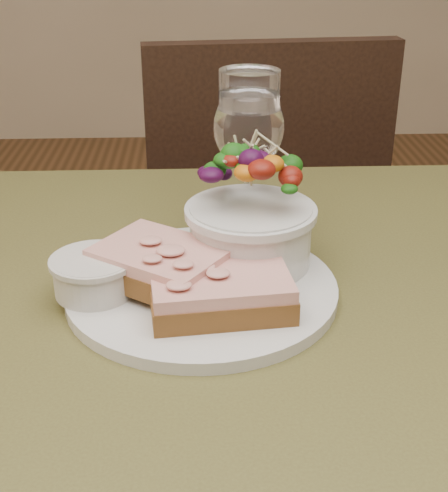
{
  "coord_description": "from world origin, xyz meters",
  "views": [
    {
      "loc": [
        -0.03,
        -0.54,
        1.09
      ],
      "look_at": [
        -0.01,
        0.02,
        0.81
      ],
      "focal_mm": 50.0,
      "sensor_mm": 36.0,
      "label": 1
    }
  ],
  "objects_px": {
    "chair_far": "(250,312)",
    "sandwich_back": "(161,264)",
    "dinner_plate": "(202,289)",
    "sandwich_front": "(220,289)",
    "wine_glass": "(249,132)",
    "cafe_table": "(231,402)",
    "salad_bowl": "(251,209)",
    "ramekin": "(94,273)"
  },
  "relations": [
    {
      "from": "dinner_plate",
      "to": "wine_glass",
      "type": "xyz_separation_m",
      "value": [
        0.05,
        0.13,
        0.12
      ]
    },
    {
      "from": "cafe_table",
      "to": "wine_glass",
      "type": "distance_m",
      "value": 0.28
    },
    {
      "from": "salad_bowl",
      "to": "cafe_table",
      "type": "bearing_deg",
      "value": -105.72
    },
    {
      "from": "cafe_table",
      "to": "salad_bowl",
      "type": "height_order",
      "value": "salad_bowl"
    },
    {
      "from": "salad_bowl",
      "to": "sandwich_front",
      "type": "bearing_deg",
      "value": -111.92
    },
    {
      "from": "ramekin",
      "to": "cafe_table",
      "type": "bearing_deg",
      "value": -12.17
    },
    {
      "from": "cafe_table",
      "to": "ramekin",
      "type": "height_order",
      "value": "ramekin"
    },
    {
      "from": "chair_far",
      "to": "sandwich_back",
      "type": "xyz_separation_m",
      "value": [
        -0.14,
        -0.71,
        0.49
      ]
    },
    {
      "from": "sandwich_front",
      "to": "sandwich_back",
      "type": "bearing_deg",
      "value": 139.26
    },
    {
      "from": "dinner_plate",
      "to": "sandwich_front",
      "type": "height_order",
      "value": "sandwich_front"
    },
    {
      "from": "dinner_plate",
      "to": "sandwich_front",
      "type": "distance_m",
      "value": 0.05
    },
    {
      "from": "sandwich_front",
      "to": "ramekin",
      "type": "distance_m",
      "value": 0.12
    },
    {
      "from": "ramekin",
      "to": "sandwich_front",
      "type": "bearing_deg",
      "value": -13.81
    },
    {
      "from": "cafe_table",
      "to": "dinner_plate",
      "type": "relative_size",
      "value": 3.06
    },
    {
      "from": "sandwich_front",
      "to": "ramekin",
      "type": "relative_size",
      "value": 1.8
    },
    {
      "from": "chair_far",
      "to": "sandwich_front",
      "type": "relative_size",
      "value": 6.67
    },
    {
      "from": "salad_bowl",
      "to": "wine_glass",
      "type": "bearing_deg",
      "value": 87.66
    },
    {
      "from": "sandwich_back",
      "to": "ramekin",
      "type": "xyz_separation_m",
      "value": [
        -0.06,
        -0.01,
        -0.0
      ]
    },
    {
      "from": "ramekin",
      "to": "wine_glass",
      "type": "xyz_separation_m",
      "value": [
        0.15,
        0.14,
        0.09
      ]
    },
    {
      "from": "salad_bowl",
      "to": "wine_glass",
      "type": "relative_size",
      "value": 0.73
    },
    {
      "from": "salad_bowl",
      "to": "wine_glass",
      "type": "height_order",
      "value": "wine_glass"
    },
    {
      "from": "wine_glass",
      "to": "sandwich_front",
      "type": "bearing_deg",
      "value": -102.44
    },
    {
      "from": "sandwich_back",
      "to": "salad_bowl",
      "type": "relative_size",
      "value": 1.17
    },
    {
      "from": "sandwich_back",
      "to": "dinner_plate",
      "type": "bearing_deg",
      "value": 40.75
    },
    {
      "from": "wine_glass",
      "to": "dinner_plate",
      "type": "bearing_deg",
      "value": -112.62
    },
    {
      "from": "cafe_table",
      "to": "wine_glass",
      "type": "bearing_deg",
      "value": 80.94
    },
    {
      "from": "sandwich_back",
      "to": "wine_glass",
      "type": "relative_size",
      "value": 0.85
    },
    {
      "from": "cafe_table",
      "to": "sandwich_back",
      "type": "height_order",
      "value": "sandwich_back"
    },
    {
      "from": "dinner_plate",
      "to": "sandwich_front",
      "type": "xyz_separation_m",
      "value": [
        0.02,
        -0.04,
        0.02
      ]
    },
    {
      "from": "cafe_table",
      "to": "wine_glass",
      "type": "xyz_separation_m",
      "value": [
        0.03,
        0.17,
        0.22
      ]
    },
    {
      "from": "sandwich_front",
      "to": "wine_glass",
      "type": "height_order",
      "value": "wine_glass"
    },
    {
      "from": "chair_far",
      "to": "ramekin",
      "type": "bearing_deg",
      "value": 68.51
    },
    {
      "from": "chair_far",
      "to": "sandwich_front",
      "type": "bearing_deg",
      "value": 77.69
    },
    {
      "from": "cafe_table",
      "to": "salad_bowl",
      "type": "bearing_deg",
      "value": 74.28
    },
    {
      "from": "cafe_table",
      "to": "wine_glass",
      "type": "height_order",
      "value": "wine_glass"
    },
    {
      "from": "chair_far",
      "to": "sandwich_back",
      "type": "relative_size",
      "value": 6.08
    },
    {
      "from": "cafe_table",
      "to": "sandwich_front",
      "type": "bearing_deg",
      "value": -173.24
    },
    {
      "from": "ramekin",
      "to": "salad_bowl",
      "type": "height_order",
      "value": "salad_bowl"
    },
    {
      "from": "salad_bowl",
      "to": "wine_glass",
      "type": "distance_m",
      "value": 0.1
    },
    {
      "from": "wine_glass",
      "to": "cafe_table",
      "type": "bearing_deg",
      "value": -99.06
    },
    {
      "from": "cafe_table",
      "to": "dinner_plate",
      "type": "xyz_separation_m",
      "value": [
        -0.03,
        0.04,
        0.11
      ]
    },
    {
      "from": "dinner_plate",
      "to": "sandwich_front",
      "type": "relative_size",
      "value": 1.94
    }
  ]
}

